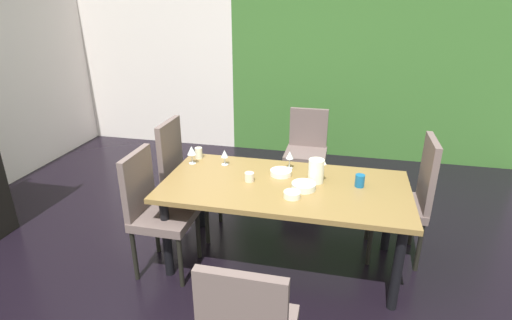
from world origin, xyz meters
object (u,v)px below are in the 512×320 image
at_px(dining_table, 284,193).
at_px(cup_corner, 199,153).
at_px(chair_left_near, 154,207).
at_px(chair_right_far, 409,195).
at_px(chair_left_far, 183,173).
at_px(wine_glass_center, 192,151).
at_px(wine_glass_east, 290,156).
at_px(serving_bowl_rear, 292,195).
at_px(wine_glass_right, 316,164).
at_px(cup_front, 360,181).
at_px(chair_head_far, 307,147).
at_px(cup_near_window, 249,177).
at_px(wine_glass_near_shelf, 225,154).
at_px(serving_bowl_west, 304,186).
at_px(serving_bowl_south, 281,173).
at_px(pitcher_left, 316,171).

relative_size(dining_table, cup_corner, 19.22).
height_order(chair_left_near, chair_right_far, chair_right_far).
relative_size(chair_left_far, wine_glass_center, 6.61).
relative_size(wine_glass_east, serving_bowl_rear, 1.25).
distance_m(chair_left_near, wine_glass_right, 1.33).
bearing_deg(cup_front, chair_head_far, 112.94).
height_order(chair_right_far, cup_corner, chair_right_far).
relative_size(chair_right_far, cup_near_window, 14.47).
bearing_deg(chair_left_far, wine_glass_near_shelf, 85.74).
height_order(dining_table, wine_glass_east, wine_glass_east).
height_order(dining_table, chair_left_near, chair_left_near).
xyz_separation_m(wine_glass_east, wine_glass_near_shelf, (-0.56, -0.05, -0.02)).
xyz_separation_m(chair_head_far, cup_front, (0.53, -1.26, 0.23)).
bearing_deg(wine_glass_right, wine_glass_east, 159.27).
bearing_deg(chair_right_far, chair_head_far, 41.98).
height_order(chair_right_far, serving_bowl_west, chair_right_far).
bearing_deg(serving_bowl_south, wine_glass_near_shelf, 168.55).
xyz_separation_m(chair_left_far, chair_right_far, (1.96, 0.00, 0.00)).
bearing_deg(chair_left_far, serving_bowl_south, 81.71).
height_order(wine_glass_east, pitcher_left, pitcher_left).
bearing_deg(serving_bowl_west, pitcher_left, 62.64).
bearing_deg(chair_right_far, wine_glass_center, 92.07).
bearing_deg(chair_left_near, chair_head_far, 148.62).
bearing_deg(chair_left_near, wine_glass_center, 167.69).
relative_size(chair_left_far, chair_right_far, 1.00).
height_order(serving_bowl_rear, cup_corner, cup_corner).
distance_m(serving_bowl_rear, cup_front, 0.57).
relative_size(wine_glass_near_shelf, serving_bowl_rear, 1.09).
distance_m(serving_bowl_south, cup_corner, 0.81).
xyz_separation_m(dining_table, cup_corner, (-0.85, 0.37, 0.13)).
bearing_deg(cup_corner, wine_glass_right, -7.27).
distance_m(chair_head_far, wine_glass_right, 1.17).
distance_m(chair_left_far, chair_head_far, 1.46).
height_order(wine_glass_near_shelf, cup_corner, wine_glass_near_shelf).
distance_m(dining_table, cup_corner, 0.93).
bearing_deg(chair_head_far, cup_near_window, 76.83).
relative_size(chair_right_far, pitcher_left, 5.61).
xyz_separation_m(wine_glass_right, serving_bowl_west, (-0.07, -0.28, -0.08)).
distance_m(chair_right_far, wine_glass_near_shelf, 1.57).
bearing_deg(serving_bowl_rear, wine_glass_east, 100.58).
bearing_deg(wine_glass_east, chair_right_far, -0.88).
bearing_deg(wine_glass_right, serving_bowl_west, -103.61).
bearing_deg(cup_front, dining_table, -170.98).
relative_size(chair_head_far, pitcher_left, 4.93).
height_order(chair_left_far, wine_glass_center, chair_left_far).
relative_size(chair_right_far, wine_glass_right, 7.42).
distance_m(wine_glass_right, serving_bowl_rear, 0.46).
bearing_deg(pitcher_left, serving_bowl_south, 166.80).
relative_size(chair_left_near, serving_bowl_west, 5.45).
relative_size(wine_glass_center, serving_bowl_rear, 1.29).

